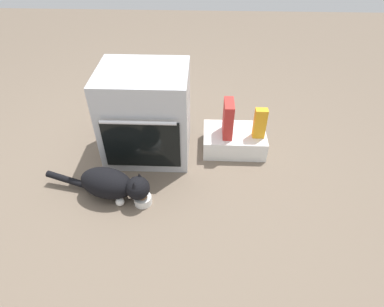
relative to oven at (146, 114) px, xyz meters
name	(u,v)px	position (x,y,z in m)	size (l,w,h in m)	color
ground	(148,184)	(0.04, -0.38, -0.34)	(8.00, 8.00, 0.00)	#6B5B4C
oven	(146,114)	(0.00, 0.00, 0.00)	(0.63, 0.56, 0.69)	#B7BABF
pantry_cabinet	(234,140)	(0.67, 0.05, -0.26)	(0.48, 0.33, 0.16)	white
food_bowl	(143,199)	(0.03, -0.55, -0.31)	(0.12, 0.12, 0.08)	white
cat	(112,184)	(-0.17, -0.50, -0.22)	(0.76, 0.29, 0.23)	black
juice_carton	(260,123)	(0.84, 0.01, -0.06)	(0.09, 0.06, 0.24)	orange
cereal_box	(228,119)	(0.61, 0.03, -0.04)	(0.07, 0.18, 0.28)	#B72D28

